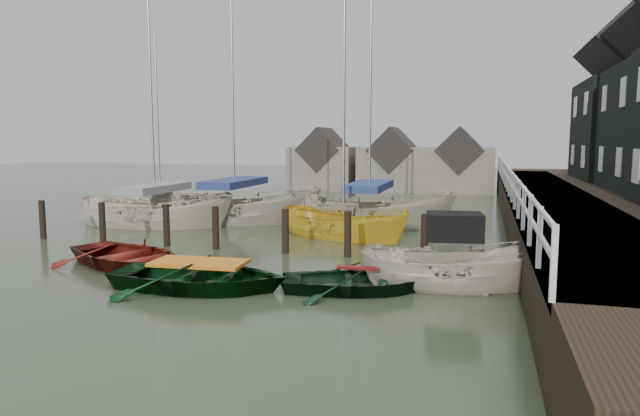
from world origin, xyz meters
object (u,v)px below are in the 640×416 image
(sailboat_a, at_px, (156,224))
(sailboat_d, at_px, (369,224))
(rowboat_red, at_px, (128,267))
(motorboat, at_px, (453,284))
(sailboat_e, at_px, (161,211))
(sailboat_c, at_px, (343,236))
(rowboat_dkgreen, at_px, (358,291))
(rowboat_green, at_px, (200,289))
(sailboat_b, at_px, (235,221))

(sailboat_a, bearing_deg, sailboat_d, -78.17)
(sailboat_d, bearing_deg, rowboat_red, 154.34)
(sailboat_a, bearing_deg, motorboat, -124.13)
(sailboat_d, bearing_deg, sailboat_e, 85.12)
(sailboat_c, bearing_deg, sailboat_d, 18.57)
(rowboat_red, bearing_deg, rowboat_dkgreen, -72.85)
(sailboat_d, bearing_deg, motorboat, -155.59)
(rowboat_red, xyz_separation_m, rowboat_green, (3.08, -1.60, 0.00))
(motorboat, height_order, sailboat_c, sailboat_c)
(motorboat, relative_size, sailboat_b, 0.38)
(sailboat_a, xyz_separation_m, sailboat_b, (2.71, 1.87, -0.00))
(rowboat_green, distance_m, motorboat, 6.08)
(sailboat_d, relative_size, sailboat_e, 1.35)
(rowboat_dkgreen, distance_m, sailboat_d, 10.43)
(sailboat_b, bearing_deg, sailboat_a, 112.19)
(rowboat_red, height_order, sailboat_e, sailboat_e)
(rowboat_dkgreen, bearing_deg, motorboat, -82.12)
(rowboat_dkgreen, relative_size, sailboat_b, 0.30)
(rowboat_red, bearing_deg, motorboat, -65.56)
(rowboat_red, bearing_deg, sailboat_a, 49.74)
(sailboat_e, bearing_deg, sailboat_c, -108.09)
(rowboat_dkgreen, height_order, motorboat, motorboat)
(motorboat, xyz_separation_m, sailboat_a, (-12.35, 6.72, -0.03))
(sailboat_d, bearing_deg, rowboat_dkgreen, -168.40)
(rowboat_red, bearing_deg, sailboat_e, 50.63)
(sailboat_b, bearing_deg, rowboat_red, 172.53)
(motorboat, distance_m, sailboat_c, 7.57)
(rowboat_red, xyz_separation_m, sailboat_a, (-3.47, 6.93, 0.06))
(sailboat_e, bearing_deg, sailboat_b, -107.62)
(rowboat_green, bearing_deg, rowboat_dkgreen, -80.06)
(sailboat_b, bearing_deg, sailboat_e, 55.18)
(motorboat, distance_m, sailboat_b, 12.91)
(sailboat_c, distance_m, sailboat_e, 11.14)
(sailboat_e, bearing_deg, rowboat_dkgreen, -128.11)
(rowboat_dkgreen, xyz_separation_m, sailboat_e, (-12.38, 11.51, 0.07))
(sailboat_d, bearing_deg, sailboat_c, 175.48)
(rowboat_dkgreen, bearing_deg, sailboat_b, 23.01)
(motorboat, relative_size, sailboat_c, 0.47)
(motorboat, bearing_deg, rowboat_red, 83.16)
(sailboat_a, bearing_deg, rowboat_red, -158.95)
(rowboat_red, distance_m, sailboat_e, 12.19)
(motorboat, bearing_deg, sailboat_a, 53.27)
(rowboat_red, height_order, sailboat_c, sailboat_c)
(sailboat_e, bearing_deg, motorboat, -121.35)
(rowboat_green, distance_m, sailboat_c, 8.22)
(rowboat_dkgreen, height_order, sailboat_d, sailboat_d)
(rowboat_green, height_order, sailboat_b, sailboat_b)
(rowboat_red, relative_size, sailboat_d, 0.34)
(rowboat_dkgreen, xyz_separation_m, sailboat_c, (-2.12, 7.18, 0.01))
(rowboat_red, relative_size, rowboat_green, 1.00)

